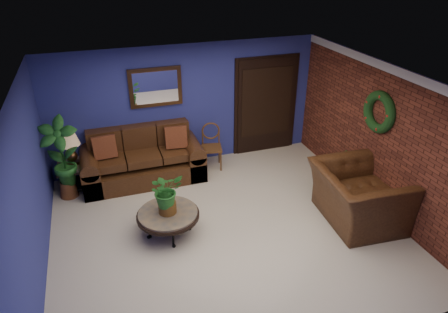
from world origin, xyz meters
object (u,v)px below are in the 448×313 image
object	(u,v)px
end_table	(75,170)
table_lamp	(69,144)
armchair	(357,196)
coffee_table	(168,215)
sofa	(143,162)
side_chair	(211,143)

from	to	relation	value
end_table	table_lamp	world-z (taller)	table_lamp
armchair	coffee_table	bearing A→B (deg)	83.16
end_table	sofa	bearing A→B (deg)	1.69
sofa	coffee_table	bearing A→B (deg)	-86.44
sofa	table_lamp	xyz separation A→B (m)	(-1.27, -0.04, 0.62)
end_table	armchair	distance (m)	5.10
coffee_table	end_table	world-z (taller)	end_table
side_chair	armchair	distance (m)	3.11
table_lamp	armchair	distance (m)	5.13
end_table	table_lamp	bearing A→B (deg)	-90.00
side_chair	armchair	size ratio (longest dim) A/B	0.65
sofa	armchair	world-z (taller)	sofa
side_chair	coffee_table	bearing A→B (deg)	-112.01
side_chair	end_table	bearing A→B (deg)	-166.68
coffee_table	table_lamp	bearing A→B (deg)	126.40
table_lamp	armchair	xyz separation A→B (m)	(4.45, -2.50, -0.49)
coffee_table	end_table	bearing A→B (deg)	126.40
table_lamp	armchair	world-z (taller)	table_lamp
coffee_table	side_chair	bearing A→B (deg)	56.12
end_table	table_lamp	distance (m)	0.54
sofa	coffee_table	size ratio (longest dim) A/B	2.33
coffee_table	end_table	xyz separation A→B (m)	(-1.39, 1.88, 0.05)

